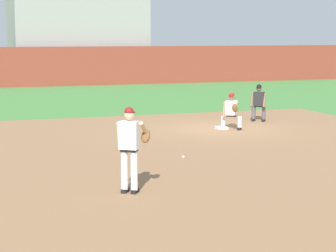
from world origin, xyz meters
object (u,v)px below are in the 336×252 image
Objects in this scene: first_base_bag at (221,128)px; pitcher at (130,144)px; first_baseman at (232,109)px; baseball at (183,157)px; umpire at (259,101)px.

first_base_bag is 10.05m from pitcher.
pitcher is at bearing -127.35° from first_baseman.
baseball is 0.06× the size of first_baseman.
pitcher is at bearing -129.67° from umpire.
first_baseman is (0.26, -0.28, 0.69)m from first_base_bag.
pitcher is at bearing -125.18° from first_base_bag.
first_baseman reaches higher than baseball.
umpire is at bearing 33.30° from first_base_bag.
pitcher is at bearing -126.33° from baseball.
first_base_bag is at bearing 54.82° from pitcher.
pitcher reaches higher than first_base_bag.
umpire reaches higher than first_base_bag.
umpire is at bearing 48.66° from baseball.
first_baseman reaches higher than first_base_bag.
umpire is (5.52, 6.28, 0.76)m from baseball.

